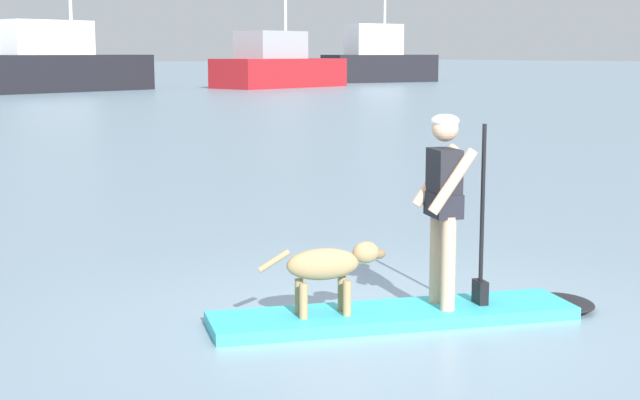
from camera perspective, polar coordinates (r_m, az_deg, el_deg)
ground_plane at (r=8.00m, az=4.43°, el=-7.26°), size 400.00×400.00×0.00m
paddleboard at (r=8.06m, az=5.98°, el=-6.79°), size 3.35×1.96×0.10m
person_paddler at (r=7.93m, az=7.55°, el=0.19°), size 0.68×0.60×1.62m
dog at (r=7.71m, az=0.53°, el=-4.00°), size 1.01×0.50×0.59m
moored_boat_starboard at (r=55.82m, az=-15.34°, el=7.85°), size 11.34×4.57×9.40m
moored_boat_far_port at (r=60.81m, az=-2.55°, el=8.06°), size 9.58×5.14×11.79m
moored_boat_outer at (r=71.47m, az=3.52°, el=8.39°), size 8.86×4.51×12.89m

